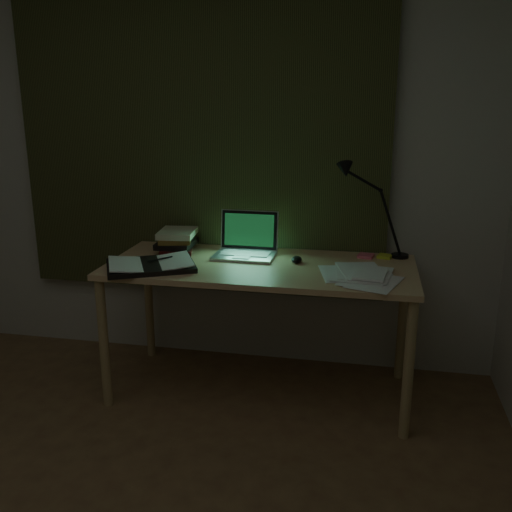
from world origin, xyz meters
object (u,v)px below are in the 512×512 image
at_px(desk, 260,329).
at_px(book_stack, 176,241).
at_px(laptop, 244,236).
at_px(loose_papers, 360,274).
at_px(desk_lamp, 403,212).
at_px(open_textbook, 151,265).

xyz_separation_m(desk, book_stack, (-0.53, 0.17, 0.43)).
relative_size(laptop, book_stack, 1.58).
distance_m(laptop, book_stack, 0.42).
bearing_deg(book_stack, loose_papers, -14.38).
relative_size(desk, laptop, 4.35).
height_order(laptop, desk_lamp, desk_lamp).
distance_m(desk, laptop, 0.52).
bearing_deg(loose_papers, laptop, 160.71).
distance_m(book_stack, desk_lamp, 1.28).
distance_m(book_stack, loose_papers, 1.08).
xyz_separation_m(laptop, desk_lamp, (0.85, 0.16, 0.14)).
bearing_deg(loose_papers, book_stack, 165.62).
bearing_deg(desk_lamp, laptop, -159.17).
distance_m(laptop, desk_lamp, 0.87).
relative_size(open_textbook, desk_lamp, 0.86).
relative_size(laptop, open_textbook, 0.85).
bearing_deg(desk_lamp, open_textbook, -150.21).
relative_size(book_stack, desk_lamp, 0.46).
bearing_deg(laptop, loose_papers, -18.13).
height_order(desk, laptop, laptop).
xyz_separation_m(desk, open_textbook, (-0.55, -0.18, 0.39)).
height_order(desk, loose_papers, loose_papers).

